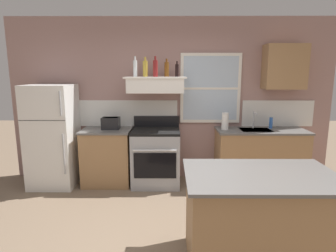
{
  "coord_description": "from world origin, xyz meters",
  "views": [
    {
      "loc": [
        -0.03,
        -2.58,
        1.83
      ],
      "look_at": [
        -0.05,
        1.2,
        1.1
      ],
      "focal_mm": 30.36,
      "sensor_mm": 36.0,
      "label": 1
    }
  ],
  "objects": [
    {
      "name": "bottle_red_label_wine",
      "position": [
        -0.25,
        1.91,
        1.88
      ],
      "size": [
        0.07,
        0.07,
        0.31
      ],
      "color": "maroon",
      "rests_on": "range_hood_shelf"
    },
    {
      "name": "bottle_balsamic_dark",
      "position": [
        0.09,
        1.97,
        1.85
      ],
      "size": [
        0.06,
        0.06,
        0.24
      ],
      "color": "black",
      "rests_on": "range_hood_shelf"
    },
    {
      "name": "range_hood_shelf",
      "position": [
        -0.25,
        1.96,
        1.62
      ],
      "size": [
        0.96,
        0.52,
        0.24
      ],
      "color": "white"
    },
    {
      "name": "paper_towel_roll",
      "position": [
        0.86,
        1.9,
        1.04
      ],
      "size": [
        0.11,
        0.11,
        0.27
      ],
      "primitive_type": "cylinder",
      "color": "white",
      "rests_on": "counter_right_with_sink"
    },
    {
      "name": "counter_left_of_stove",
      "position": [
        -1.05,
        1.9,
        0.46
      ],
      "size": [
        0.79,
        0.63,
        0.91
      ],
      "color": "#9E754C",
      "rests_on": "ground_plane"
    },
    {
      "name": "bottle_amber_wine",
      "position": [
        -0.08,
        2.0,
        1.86
      ],
      "size": [
        0.07,
        0.07,
        0.28
      ],
      "color": "brown",
      "rests_on": "range_hood_shelf"
    },
    {
      "name": "refrigerator",
      "position": [
        -1.9,
        1.84,
        0.81
      ],
      "size": [
        0.7,
        0.72,
        1.63
      ],
      "color": "white",
      "rests_on": "ground_plane"
    },
    {
      "name": "upper_cabinet_right",
      "position": [
        1.8,
        2.04,
        1.9
      ],
      "size": [
        0.64,
        0.32,
        0.7
      ],
      "color": "#9E754C"
    },
    {
      "name": "dish_soap_bottle",
      "position": [
        1.63,
        2.0,
        1.0
      ],
      "size": [
        0.06,
        0.06,
        0.18
      ],
      "primitive_type": "cylinder",
      "color": "blue",
      "rests_on": "counter_right_with_sink"
    },
    {
      "name": "bottle_clear_tall",
      "position": [
        -0.57,
        1.97,
        1.88
      ],
      "size": [
        0.06,
        0.06,
        0.32
      ],
      "color": "silver",
      "rests_on": "range_hood_shelf"
    },
    {
      "name": "counter_right_with_sink",
      "position": [
        1.45,
        1.9,
        0.46
      ],
      "size": [
        1.43,
        0.63,
        0.91
      ],
      "color": "#9E754C",
      "rests_on": "ground_plane"
    },
    {
      "name": "toaster",
      "position": [
        -0.98,
        1.92,
        1.01
      ],
      "size": [
        0.3,
        0.2,
        0.19
      ],
      "color": "black",
      "rests_on": "counter_left_of_stove"
    },
    {
      "name": "back_wall",
      "position": [
        0.03,
        2.23,
        1.35
      ],
      "size": [
        5.4,
        0.11,
        2.7
      ],
      "color": "gray",
      "rests_on": "ground_plane"
    },
    {
      "name": "stove_range",
      "position": [
        -0.25,
        1.86,
        0.46
      ],
      "size": [
        0.76,
        0.69,
        1.09
      ],
      "color": "#9EA0A5",
      "rests_on": "ground_plane"
    },
    {
      "name": "sink_faucet",
      "position": [
        1.35,
        2.0,
        1.08
      ],
      "size": [
        0.03,
        0.17,
        0.28
      ],
      "color": "silver",
      "rests_on": "counter_right_with_sink"
    },
    {
      "name": "kitchen_island",
      "position": [
        0.81,
        -0.12,
        0.46
      ],
      "size": [
        1.4,
        0.9,
        0.91
      ],
      "color": "#9E754C",
      "rests_on": "ground_plane"
    },
    {
      "name": "bottle_champagne_gold_foil",
      "position": [
        -0.42,
        2.02,
        1.87
      ],
      "size": [
        0.08,
        0.08,
        0.31
      ],
      "color": "#B29333",
      "rests_on": "range_hood_shelf"
    }
  ]
}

